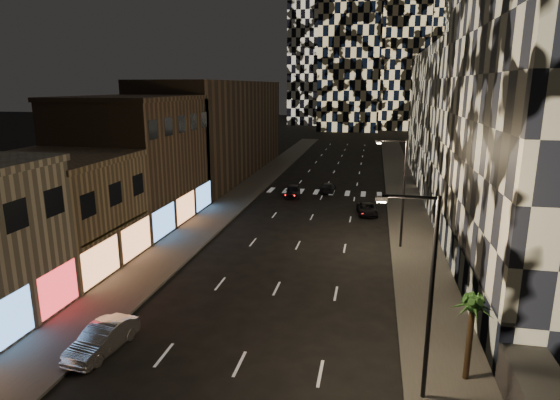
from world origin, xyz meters
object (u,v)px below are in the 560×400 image
at_px(car_silver_parked, 102,339).
at_px(car_dark_oncoming, 328,187).
at_px(car_dark_midlane, 293,191).
at_px(palm_tree, 473,310).
at_px(streetlight_near, 426,285).
at_px(streetlight_far, 401,186).
at_px(car_dark_rightlane, 367,209).

bearing_deg(car_silver_parked, car_dark_oncoming, 85.86).
bearing_deg(car_dark_midlane, palm_tree, -74.65).
xyz_separation_m(car_dark_midlane, car_dark_oncoming, (4.00, 3.40, -0.12)).
relative_size(streetlight_near, streetlight_far, 1.00).
relative_size(streetlight_far, palm_tree, 2.16).
distance_m(car_silver_parked, palm_tree, 18.13).
bearing_deg(car_dark_oncoming, streetlight_near, 101.86).
xyz_separation_m(car_dark_oncoming, car_dark_rightlane, (5.13, -10.01, -0.03)).
relative_size(car_silver_parked, car_dark_oncoming, 1.04).
distance_m(streetlight_far, car_dark_midlane, 21.07).
relative_size(streetlight_near, car_silver_parked, 2.05).
bearing_deg(car_dark_rightlane, palm_tree, -87.74).
height_order(streetlight_near, car_dark_midlane, streetlight_near).
height_order(car_dark_midlane, car_dark_rightlane, car_dark_midlane).
bearing_deg(streetlight_far, car_dark_oncoming, 111.26).
xyz_separation_m(streetlight_near, car_dark_oncoming, (-7.85, 40.19, -4.74)).
relative_size(car_dark_midlane, car_dark_oncoming, 1.01).
xyz_separation_m(streetlight_far, palm_tree, (2.32, -18.24, -1.76)).
bearing_deg(car_dark_midlane, car_silver_parked, -102.52).
distance_m(streetlight_far, car_silver_parked, 25.23).
xyz_separation_m(car_dark_midlane, car_dark_rightlane, (9.13, -6.61, -0.15)).
distance_m(car_dark_oncoming, palm_tree, 39.86).
xyz_separation_m(streetlight_far, car_silver_parked, (-15.55, -19.32, -4.63)).
bearing_deg(car_dark_midlane, car_dark_rightlane, -42.57).
height_order(car_dark_midlane, palm_tree, palm_tree).
relative_size(streetlight_far, car_silver_parked, 2.05).
distance_m(car_dark_rightlane, palm_tree, 29.02).
bearing_deg(car_dark_oncoming, car_dark_rightlane, 117.96).
bearing_deg(car_dark_rightlane, streetlight_far, -82.83).
height_order(streetlight_far, car_dark_rightlane, streetlight_far).
bearing_deg(car_dark_midlane, streetlight_near, -78.81).
bearing_deg(streetlight_near, palm_tree, 37.22).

